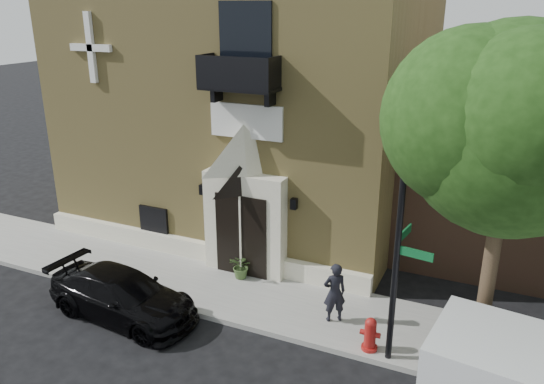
{
  "coord_description": "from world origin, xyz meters",
  "views": [
    {
      "loc": [
        5.91,
        -10.57,
        8.12
      ],
      "look_at": [
        0.24,
        2.0,
        3.21
      ],
      "focal_mm": 35.0,
      "sensor_mm": 36.0,
      "label": 1
    }
  ],
  "objects_px": {
    "street_sign": "(398,252)",
    "pedestrian_near": "(335,292)",
    "black_sedan": "(122,295)",
    "fire_hydrant": "(370,334)"
  },
  "relations": [
    {
      "from": "black_sedan",
      "to": "fire_hydrant",
      "type": "distance_m",
      "value": 6.67
    },
    {
      "from": "black_sedan",
      "to": "pedestrian_near",
      "type": "height_order",
      "value": "pedestrian_near"
    },
    {
      "from": "black_sedan",
      "to": "street_sign",
      "type": "distance_m",
      "value": 7.52
    },
    {
      "from": "black_sedan",
      "to": "fire_hydrant",
      "type": "bearing_deg",
      "value": -75.38
    },
    {
      "from": "street_sign",
      "to": "pedestrian_near",
      "type": "relative_size",
      "value": 3.3
    },
    {
      "from": "black_sedan",
      "to": "pedestrian_near",
      "type": "bearing_deg",
      "value": -64.98
    },
    {
      "from": "street_sign",
      "to": "pedestrian_near",
      "type": "height_order",
      "value": "street_sign"
    },
    {
      "from": "black_sedan",
      "to": "pedestrian_near",
      "type": "relative_size",
      "value": 2.66
    },
    {
      "from": "fire_hydrant",
      "to": "pedestrian_near",
      "type": "distance_m",
      "value": 1.52
    },
    {
      "from": "street_sign",
      "to": "fire_hydrant",
      "type": "bearing_deg",
      "value": 177.01
    }
  ]
}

